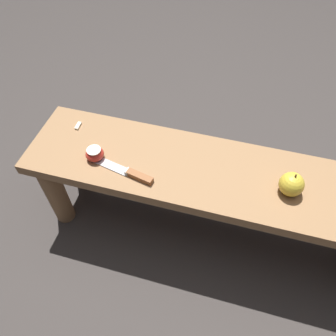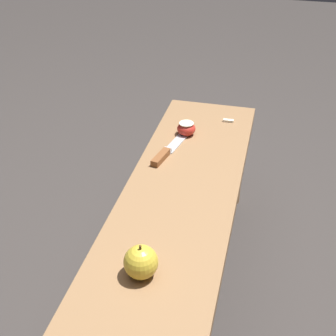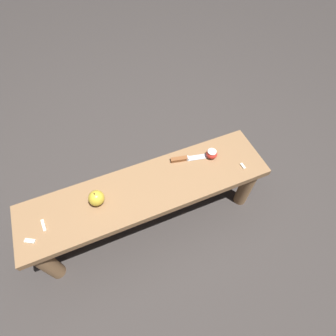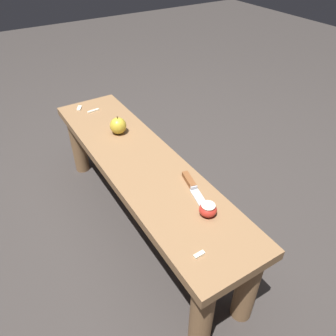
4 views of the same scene
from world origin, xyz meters
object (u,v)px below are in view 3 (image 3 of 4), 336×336
knife (185,159)px  apple_cut (212,154)px  apple_whole (96,198)px  wooden_bench (148,196)px

knife → apple_cut: apple_cut is taller
apple_whole → knife: bearing=-172.1°
wooden_bench → knife: bearing=-161.5°
wooden_bench → knife: knife is taller
knife → apple_whole: size_ratio=2.70×
apple_cut → knife: bearing=-14.2°
wooden_bench → apple_whole: (0.25, -0.02, 0.13)m
knife → wooden_bench: bearing=-149.3°
apple_whole → apple_cut: size_ratio=1.41×
knife → apple_whole: 0.52m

